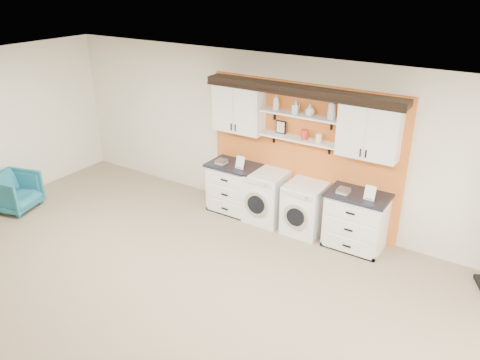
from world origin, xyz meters
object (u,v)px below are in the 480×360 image
Objects in this scene: base_cabinet_right at (356,220)px; dryer at (305,208)px; base_cabinet_left at (234,187)px; armchair at (14,192)px; washer at (266,196)px.

base_cabinet_right is 0.87m from dryer.
base_cabinet_right is (2.26, -0.00, 0.01)m from base_cabinet_left.
dryer is 1.15× the size of armchair.
base_cabinet_left is 1.02× the size of washer.
base_cabinet_left is at bearing 179.71° from washer.
washer is at bearing -0.29° from base_cabinet_left.
dryer is (-0.87, -0.00, -0.03)m from base_cabinet_right.
base_cabinet_left is at bearing -73.57° from armchair.
dryer reaches higher than armchair.
dryer is at bearing 0.00° from washer.
armchair is at bearing -159.25° from base_cabinet_right.
base_cabinet_right is 1.25× the size of armchair.
washer is at bearing -78.06° from armchair.
armchair is at bearing -152.15° from washer.
base_cabinet_left is 1.39m from dryer.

